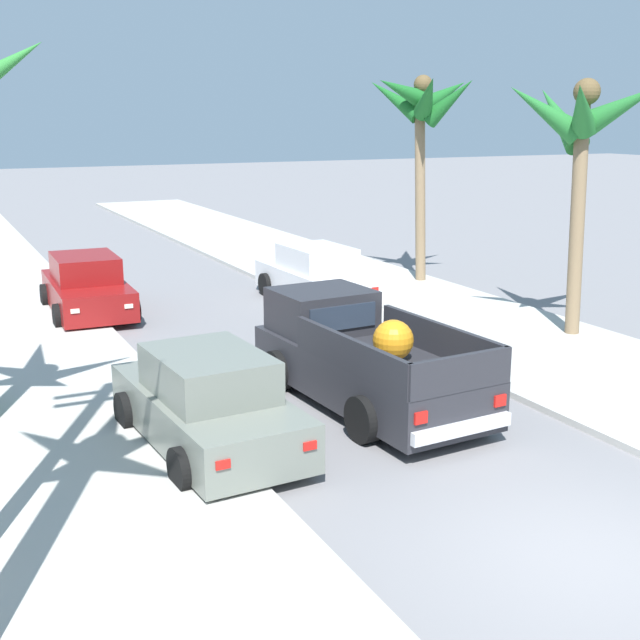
% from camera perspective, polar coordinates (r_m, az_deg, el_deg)
% --- Properties ---
extents(ground_plane, '(160.00, 160.00, 0.00)m').
position_cam_1_polar(ground_plane, '(10.44, 18.19, -15.27)').
color(ground_plane, slate).
extents(sidewalk_left, '(4.90, 60.00, 0.12)m').
position_cam_1_polar(sidewalk_left, '(19.06, -20.85, -1.95)').
color(sidewalk_left, '#B2AFA8').
rests_on(sidewalk_left, ground).
extents(sidewalk_right, '(4.90, 60.00, 0.12)m').
position_cam_1_polar(sidewalk_right, '(22.37, 6.44, 1.13)').
color(sidewalk_right, '#B2AFA8').
rests_on(sidewalk_right, ground).
extents(curb_left, '(0.16, 60.00, 0.10)m').
position_cam_1_polar(curb_left, '(19.17, -17.74, -1.64)').
color(curb_left, silver).
rests_on(curb_left, ground).
extents(curb_right, '(0.16, 60.00, 0.10)m').
position_cam_1_polar(curb_right, '(21.83, 4.11, 0.84)').
color(curb_right, silver).
rests_on(curb_right, ground).
extents(pickup_truck, '(2.45, 5.32, 1.80)m').
position_cam_1_polar(pickup_truck, '(14.62, 2.83, -2.72)').
color(pickup_truck, '#28282D').
rests_on(pickup_truck, ground).
extents(car_left_near, '(2.12, 4.30, 1.54)m').
position_cam_1_polar(car_left_near, '(21.93, -15.79, 2.18)').
color(car_left_near, maroon).
rests_on(car_left_near, ground).
extents(car_right_near, '(2.21, 4.34, 1.54)m').
position_cam_1_polar(car_right_near, '(12.75, -7.75, -5.72)').
color(car_right_near, slate).
rests_on(car_right_near, ground).
extents(car_left_mid, '(2.12, 4.30, 1.54)m').
position_cam_1_polar(car_left_mid, '(22.68, -0.31, 3.08)').
color(car_left_mid, silver).
rests_on(car_left_mid, ground).
extents(palm_tree_right_fore, '(3.92, 3.68, 5.84)m').
position_cam_1_polar(palm_tree_right_fore, '(19.44, 17.79, 12.66)').
color(palm_tree_right_fore, '#846B4C').
rests_on(palm_tree_right_fore, ground).
extents(palm_tree_right_mid, '(3.37, 3.83, 6.23)m').
position_cam_1_polar(palm_tree_right_mid, '(25.11, 7.14, 14.34)').
color(palm_tree_right_mid, '#846B4C').
rests_on(palm_tree_right_mid, ground).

